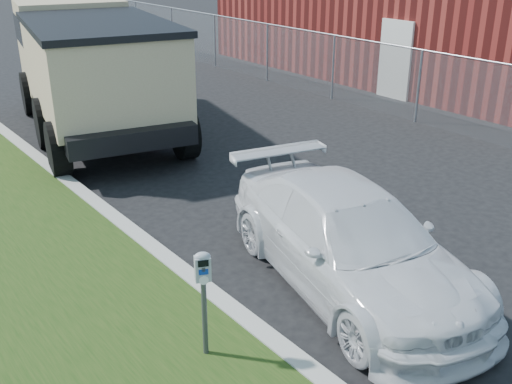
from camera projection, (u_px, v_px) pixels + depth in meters
ground at (372, 252)px, 8.87m from camera, size 120.00×120.00×0.00m
chainlink_fence at (334, 55)px, 16.85m from camera, size 0.06×30.06×30.00m
brick_building at (440, 6)px, 20.61m from camera, size 9.20×14.20×4.17m
parking_meter at (203, 282)px, 6.18m from camera, size 0.20×0.17×1.25m
white_wagon at (346, 239)px, 7.84m from camera, size 2.84×4.84×1.32m
dump_truck at (90, 63)px, 13.99m from camera, size 4.18×7.62×2.83m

